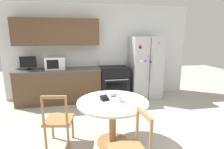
{
  "coord_description": "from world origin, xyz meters",
  "views": [
    {
      "loc": [
        -0.59,
        -2.37,
        1.74
      ],
      "look_at": [
        0.07,
        1.15,
        0.95
      ],
      "focal_mm": 28.0,
      "sensor_mm": 36.0,
      "label": 1
    }
  ],
  "objects_px": {
    "countertop_tv": "(28,62)",
    "refrigerator": "(145,68)",
    "dining_chair_left": "(59,120)",
    "candle_glass": "(119,99)",
    "oven_range": "(114,83)",
    "microwave": "(56,63)",
    "wallet": "(104,98)"
  },
  "relations": [
    {
      "from": "refrigerator",
      "to": "candle_glass",
      "type": "height_order",
      "value": "refrigerator"
    },
    {
      "from": "refrigerator",
      "to": "dining_chair_left",
      "type": "relative_size",
      "value": 1.92
    },
    {
      "from": "oven_range",
      "to": "dining_chair_left",
      "type": "bearing_deg",
      "value": -123.17
    },
    {
      "from": "microwave",
      "to": "candle_glass",
      "type": "relative_size",
      "value": 5.12
    },
    {
      "from": "dining_chair_left",
      "to": "wallet",
      "type": "relative_size",
      "value": 5.76
    },
    {
      "from": "dining_chair_left",
      "to": "candle_glass",
      "type": "height_order",
      "value": "dining_chair_left"
    },
    {
      "from": "refrigerator",
      "to": "wallet",
      "type": "xyz_separation_m",
      "value": [
        -1.45,
        -1.98,
        -0.1
      ]
    },
    {
      "from": "dining_chair_left",
      "to": "candle_glass",
      "type": "relative_size",
      "value": 9.5
    },
    {
      "from": "countertop_tv",
      "to": "wallet",
      "type": "bearing_deg",
      "value": -51.81
    },
    {
      "from": "countertop_tv",
      "to": "refrigerator",
      "type": "bearing_deg",
      "value": -2.37
    },
    {
      "from": "refrigerator",
      "to": "oven_range",
      "type": "relative_size",
      "value": 1.6
    },
    {
      "from": "refrigerator",
      "to": "countertop_tv",
      "type": "height_order",
      "value": "refrigerator"
    },
    {
      "from": "dining_chair_left",
      "to": "oven_range",
      "type": "bearing_deg",
      "value": 66.15
    },
    {
      "from": "candle_glass",
      "to": "wallet",
      "type": "height_order",
      "value": "candle_glass"
    },
    {
      "from": "microwave",
      "to": "candle_glass",
      "type": "xyz_separation_m",
      "value": [
        1.19,
        -2.12,
        -0.28
      ]
    },
    {
      "from": "refrigerator",
      "to": "dining_chair_left",
      "type": "xyz_separation_m",
      "value": [
        -2.18,
        -1.95,
        -0.43
      ]
    },
    {
      "from": "dining_chair_left",
      "to": "candle_glass",
      "type": "bearing_deg",
      "value": 1.64
    },
    {
      "from": "dining_chair_left",
      "to": "candle_glass",
      "type": "xyz_separation_m",
      "value": [
        0.95,
        -0.13,
        0.34
      ]
    },
    {
      "from": "countertop_tv",
      "to": "oven_range",
      "type": "bearing_deg",
      "value": -2.71
    },
    {
      "from": "wallet",
      "to": "dining_chair_left",
      "type": "bearing_deg",
      "value": 178.21
    },
    {
      "from": "microwave",
      "to": "candle_glass",
      "type": "height_order",
      "value": "microwave"
    },
    {
      "from": "oven_range",
      "to": "candle_glass",
      "type": "height_order",
      "value": "oven_range"
    },
    {
      "from": "refrigerator",
      "to": "microwave",
      "type": "height_order",
      "value": "refrigerator"
    },
    {
      "from": "dining_chair_left",
      "to": "microwave",
      "type": "bearing_deg",
      "value": 106.29
    },
    {
      "from": "microwave",
      "to": "countertop_tv",
      "type": "height_order",
      "value": "countertop_tv"
    },
    {
      "from": "dining_chair_left",
      "to": "wallet",
      "type": "xyz_separation_m",
      "value": [
        0.73,
        -0.02,
        0.33
      ]
    },
    {
      "from": "refrigerator",
      "to": "microwave",
      "type": "distance_m",
      "value": 2.43
    },
    {
      "from": "microwave",
      "to": "wallet",
      "type": "bearing_deg",
      "value": -64.12
    },
    {
      "from": "oven_range",
      "to": "dining_chair_left",
      "type": "distance_m",
      "value": 2.36
    },
    {
      "from": "oven_range",
      "to": "microwave",
      "type": "height_order",
      "value": "microwave"
    },
    {
      "from": "countertop_tv",
      "to": "candle_glass",
      "type": "distance_m",
      "value": 2.92
    },
    {
      "from": "oven_range",
      "to": "microwave",
      "type": "bearing_deg",
      "value": 179.62
    }
  ]
}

